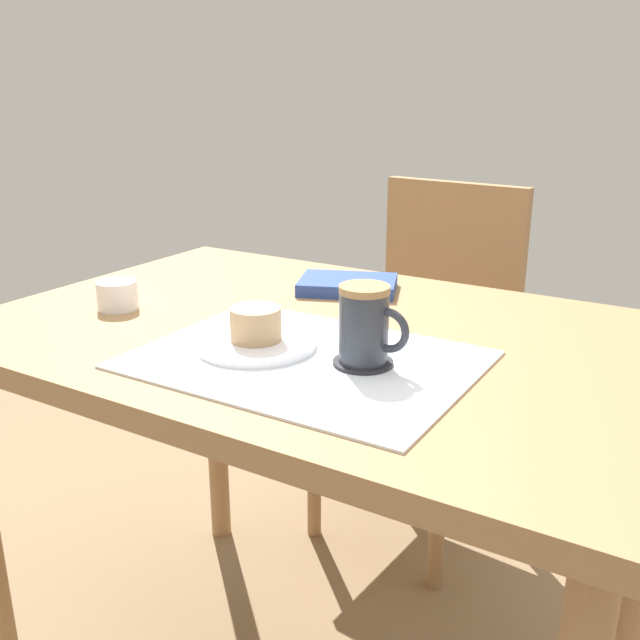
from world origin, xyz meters
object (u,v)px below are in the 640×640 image
(coffee_mug, at_px, (366,324))
(sugar_bowl, at_px, (117,295))
(dining_table, at_px, (319,380))
(wooden_chair, at_px, (428,348))
(pastry_plate, at_px, (256,343))
(pastry, at_px, (256,324))
(small_book, at_px, (348,285))

(coffee_mug, relative_size, sugar_bowl, 1.55)
(coffee_mug, bearing_deg, dining_table, 141.77)
(wooden_chair, bearing_deg, pastry_plate, 99.11)
(sugar_bowl, bearing_deg, coffee_mug, -1.92)
(wooden_chair, relative_size, pastry_plate, 5.07)
(wooden_chair, distance_m, coffee_mug, 0.90)
(coffee_mug, xyz_separation_m, sugar_bowl, (-0.50, 0.02, -0.04))
(pastry, bearing_deg, pastry_plate, 180.00)
(dining_table, bearing_deg, small_book, 106.98)
(pastry, bearing_deg, small_book, 96.27)
(wooden_chair, height_order, pastry, wooden_chair)
(sugar_bowl, bearing_deg, wooden_chair, 71.16)
(pastry_plate, bearing_deg, pastry, 0.00)
(pastry, xyz_separation_m, small_book, (-0.04, 0.35, -0.03))
(wooden_chair, height_order, pastry_plate, wooden_chair)
(pastry_plate, height_order, sugar_bowl, sugar_bowl)
(coffee_mug, bearing_deg, wooden_chair, 106.13)
(pastry, distance_m, coffee_mug, 0.17)
(pastry_plate, distance_m, sugar_bowl, 0.33)
(coffee_mug, bearing_deg, sugar_bowl, 178.08)
(pastry, relative_size, small_book, 0.42)
(dining_table, relative_size, coffee_mug, 10.20)
(pastry_plate, relative_size, sugar_bowl, 2.54)
(pastry, relative_size, coffee_mug, 0.70)
(dining_table, bearing_deg, coffee_mug, -38.23)
(small_book, bearing_deg, pastry_plate, -105.26)
(coffee_mug, xyz_separation_m, small_book, (-0.21, 0.32, -0.05))
(dining_table, height_order, pastry_plate, pastry_plate)
(dining_table, bearing_deg, pastry_plate, -101.11)
(pastry_plate, distance_m, coffee_mug, 0.18)
(coffee_mug, relative_size, small_book, 0.60)
(sugar_bowl, bearing_deg, pastry_plate, -6.78)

